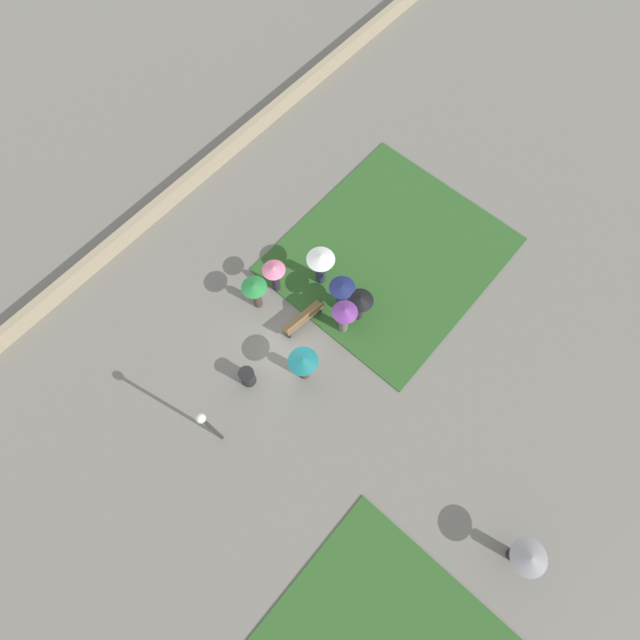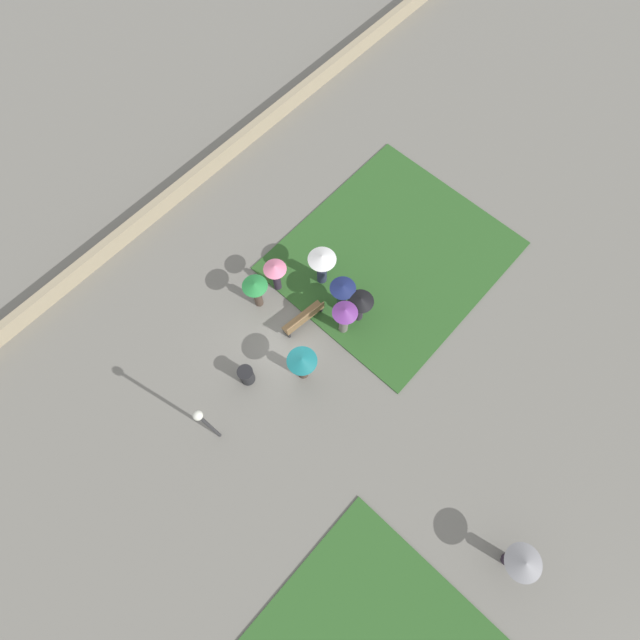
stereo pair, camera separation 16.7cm
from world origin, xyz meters
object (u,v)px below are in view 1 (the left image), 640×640
at_px(crowd_person_teal, 303,364).
at_px(crowd_person_navy, 342,292).
at_px(lone_walker_far_path, 526,557).
at_px(crowd_person_white, 321,264).
at_px(trash_bin, 248,377).
at_px(crowd_person_green, 255,291).
at_px(crowd_person_black, 360,304).
at_px(crowd_person_pink, 274,274).
at_px(crowd_person_purple, 345,315).
at_px(park_bench, 304,319).
at_px(lamp_post, 208,425).

xyz_separation_m(crowd_person_teal, crowd_person_navy, (-3.17, -0.86, -0.16)).
xyz_separation_m(crowd_person_navy, lone_walker_far_path, (3.26, 10.37, 0.15)).
relative_size(crowd_person_white, crowd_person_navy, 1.12).
xyz_separation_m(trash_bin, crowd_person_green, (-2.56, -1.96, 0.75)).
height_order(crowd_person_black, crowd_person_pink, crowd_person_pink).
height_order(crowd_person_white, crowd_person_purple, crowd_person_white).
distance_m(crowd_person_black, lone_walker_far_path, 10.08).
relative_size(park_bench, crowd_person_green, 1.08).
height_order(crowd_person_purple, crowd_person_green, crowd_person_purple).
relative_size(trash_bin, crowd_person_white, 0.47).
height_order(trash_bin, crowd_person_teal, crowd_person_teal).
xyz_separation_m(crowd_person_white, crowd_person_black, (0.26, 2.22, -0.13)).
distance_m(trash_bin, crowd_person_green, 3.31).
bearing_deg(park_bench, crowd_person_black, 146.06).
height_order(crowd_person_teal, crowd_person_pink, crowd_person_teal).
relative_size(crowd_person_black, crowd_person_pink, 0.97).
bearing_deg(crowd_person_white, trash_bin, -99.45).
height_order(park_bench, crowd_person_pink, crowd_person_pink).
bearing_deg(crowd_person_pink, lone_walker_far_path, 111.16).
relative_size(park_bench, crowd_person_purple, 0.97).
height_order(crowd_person_pink, crowd_person_purple, crowd_person_purple).
height_order(trash_bin, crowd_person_purple, crowd_person_purple).
height_order(crowd_person_black, crowd_person_teal, crowd_person_teal).
height_order(crowd_person_green, lone_walker_far_path, lone_walker_far_path).
xyz_separation_m(lamp_post, lone_walker_far_path, (-3.71, 10.17, -1.12)).
bearing_deg(crowd_person_navy, crowd_person_black, 146.05).
height_order(park_bench, lone_walker_far_path, lone_walker_far_path).
bearing_deg(trash_bin, lamp_post, 19.23).
distance_m(lamp_post, crowd_person_navy, 7.09).
height_order(trash_bin, crowd_person_green, crowd_person_green).
bearing_deg(trash_bin, crowd_person_green, -142.54).
distance_m(park_bench, lone_walker_far_path, 11.10).
distance_m(park_bench, crowd_person_purple, 1.81).
bearing_deg(crowd_person_black, crowd_person_pink, 128.88).
bearing_deg(crowd_person_black, crowd_person_purple, -168.13).
bearing_deg(lamp_post, crowd_person_navy, -178.40).
xyz_separation_m(park_bench, crowd_person_pink, (-0.42, -1.90, 0.83)).
relative_size(trash_bin, crowd_person_navy, 0.53).
bearing_deg(trash_bin, crowd_person_black, 163.47).
xyz_separation_m(park_bench, lone_walker_far_path, (1.67, 10.94, 0.86)).
height_order(trash_bin, crowd_person_navy, crowd_person_navy).
distance_m(crowd_person_black, crowd_person_green, 4.07).
relative_size(crowd_person_pink, crowd_person_green, 1.04).
xyz_separation_m(trash_bin, crowd_person_black, (-4.81, 1.43, 0.78)).
height_order(park_bench, crowd_person_white, crowd_person_white).
bearing_deg(crowd_person_white, crowd_person_navy, -31.24).
height_order(trash_bin, crowd_person_pink, crowd_person_pink).
relative_size(crowd_person_purple, lone_walker_far_path, 1.09).
bearing_deg(crowd_person_green, trash_bin, -100.44).
distance_m(crowd_person_teal, crowd_person_pink, 3.89).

